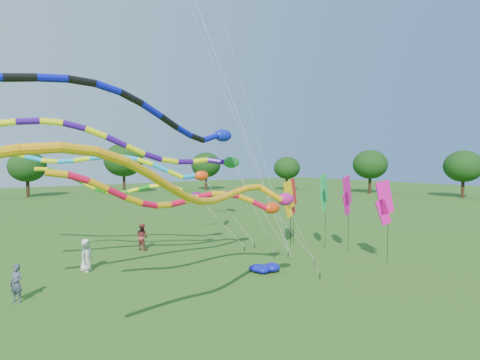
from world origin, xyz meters
TOP-DOWN VIEW (x-y plane):
  - ground at (0.00, 0.00)m, footprint 160.00×160.00m
  - tree_ring at (-0.42, -2.59)m, footprint 114.40×119.14m
  - tube_kite_red at (-3.53, 3.32)m, footprint 13.21×1.18m
  - tube_kite_orange at (-5.84, -1.17)m, footprint 13.87×4.27m
  - tube_kite_purple at (-5.14, 6.42)m, footprint 16.18×3.01m
  - tube_kite_blue at (-6.89, 3.32)m, footprint 17.34×3.05m
  - tube_kite_cyan at (-4.55, 11.05)m, footprint 14.64×6.33m
  - tube_kite_green at (-3.75, 9.99)m, footprint 11.04×4.09m
  - banner_pole_orange at (5.18, 7.05)m, footprint 1.16×0.28m
  - banner_pole_magenta_b at (6.92, 3.69)m, footprint 1.15×0.31m
  - banner_pole_green at (6.34, 5.02)m, footprint 1.13×0.43m
  - banner_pole_magenta_a at (6.21, 0.61)m, footprint 1.10×0.54m
  - banner_pole_red at (5.86, 7.44)m, footprint 1.14×0.39m
  - banner_pole_violet at (6.69, 8.55)m, footprint 1.12×0.46m
  - blue_nylon_heap at (0.15, 3.48)m, footprint 1.25×1.39m
  - person_a at (-7.29, 9.02)m, footprint 0.97×0.97m
  - person_b at (-10.83, 6.12)m, footprint 0.65×0.67m
  - person_c at (-2.99, 11.95)m, footprint 0.96×1.04m

SIDE VIEW (x-z plane):
  - ground at x=0.00m, z-range 0.00..0.00m
  - blue_nylon_heap at x=0.15m, z-range -0.03..0.41m
  - person_b at x=-10.83m, z-range 0.00..1.55m
  - person_a at x=-7.29m, z-range 0.00..1.70m
  - person_c at x=-2.99m, z-range 0.00..1.71m
  - banner_pole_violet at x=6.69m, z-range 0.83..5.02m
  - banner_pole_orange at x=5.18m, z-range 0.95..5.38m
  - banner_pole_red at x=5.86m, z-range 1.00..5.52m
  - banner_pole_magenta_a at x=6.21m, z-range 1.08..5.77m
  - banner_pole_magenta_b at x=6.92m, z-range 1.15..5.98m
  - banner_pole_green at x=6.34m, z-range 1.21..6.15m
  - tube_kite_red at x=-3.53m, z-range 0.97..6.96m
  - tube_kite_green at x=-3.75m, z-range 1.14..7.05m
  - tube_kite_orange at x=-5.84m, z-range 1.46..8.21m
  - tube_kite_cyan at x=-4.55m, z-range 1.68..9.32m
  - tree_ring at x=-0.42m, z-range 0.80..10.39m
  - tube_kite_purple at x=-5.14m, z-range 2.24..10.43m
  - tube_kite_blue at x=-6.89m, z-range 2.95..12.47m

